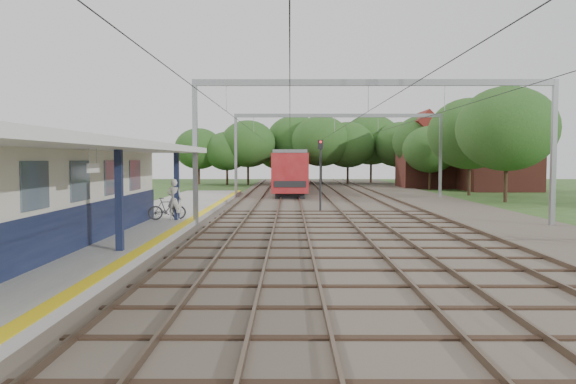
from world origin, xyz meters
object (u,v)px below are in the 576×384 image
object	(u,v)px
train	(290,169)
signal_post	(320,167)
person	(175,199)
bicycle	(167,209)

from	to	relation	value
train	signal_post	xyz separation A→B (m)	(1.85, -28.19, 0.61)
person	signal_post	xyz separation A→B (m)	(7.36, 7.31, 1.46)
person	train	size ratio (longest dim) A/B	0.05
person	bicycle	xyz separation A→B (m)	(-0.35, 0.00, -0.45)
signal_post	bicycle	bearing A→B (deg)	-123.22
bicycle	train	bearing A→B (deg)	-25.33
person	signal_post	size ratio (longest dim) A/B	0.44
bicycle	train	distance (m)	36.01
person	train	world-z (taller)	train
person	signal_post	world-z (taller)	signal_post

